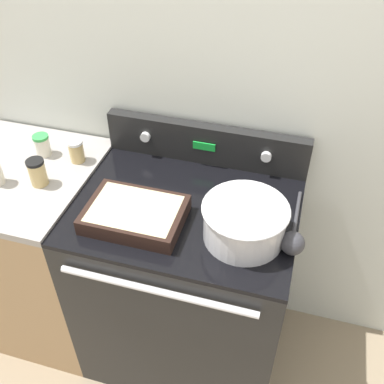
{
  "coord_description": "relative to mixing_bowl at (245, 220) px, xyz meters",
  "views": [
    {
      "loc": [
        0.36,
        -0.84,
        2.01
      ],
      "look_at": [
        0.02,
        0.33,
        0.96
      ],
      "focal_mm": 42.0,
      "sensor_mm": 36.0,
      "label": 1
    }
  ],
  "objects": [
    {
      "name": "spice_jar_white_cap",
      "position": [
        -0.73,
        0.22,
        -0.02
      ],
      "size": [
        0.06,
        0.06,
        0.09
      ],
      "color": "tan",
      "rests_on": "side_counter"
    },
    {
      "name": "casserole_dish",
      "position": [
        -0.38,
        -0.03,
        -0.04
      ],
      "size": [
        0.34,
        0.24,
        0.06
      ],
      "color": "black",
      "rests_on": "stove_range"
    },
    {
      "name": "side_counter",
      "position": [
        -0.94,
        0.09,
        -0.52
      ],
      "size": [
        0.59,
        0.63,
        0.91
      ],
      "color": "tan",
      "rests_on": "ground_plane"
    },
    {
      "name": "spice_jar_black_cap",
      "position": [
        -0.8,
        0.05,
        -0.01
      ],
      "size": [
        0.07,
        0.07,
        0.11
      ],
      "color": "tan",
      "rests_on": "side_counter"
    },
    {
      "name": "spice_jar_green_cap",
      "position": [
        -0.88,
        0.23,
        -0.02
      ],
      "size": [
        0.06,
        0.06,
        0.09
      ],
      "color": "beige",
      "rests_on": "side_counter"
    },
    {
      "name": "kitchen_wall",
      "position": [
        -0.23,
        0.44,
        0.27
      ],
      "size": [
        8.0,
        0.05,
        2.5
      ],
      "color": "silver",
      "rests_on": "ground_plane"
    },
    {
      "name": "mixing_bowl",
      "position": [
        0.0,
        0.0,
        0.0
      ],
      "size": [
        0.29,
        0.29,
        0.13
      ],
      "color": "silver",
      "rests_on": "stove_range"
    },
    {
      "name": "stove_range",
      "position": [
        -0.23,
        0.09,
        -0.53
      ],
      "size": [
        0.82,
        0.66,
        0.9
      ],
      "color": "black",
      "rests_on": "ground_plane"
    },
    {
      "name": "control_panel",
      "position": [
        -0.23,
        0.38,
        0.01
      ],
      "size": [
        0.82,
        0.07,
        0.17
      ],
      "color": "black",
      "rests_on": "stove_range"
    },
    {
      "name": "ladle",
      "position": [
        0.16,
        -0.01,
        -0.04
      ],
      "size": [
        0.08,
        0.34,
        0.08
      ],
      "color": "#333338",
      "rests_on": "stove_range"
    }
  ]
}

